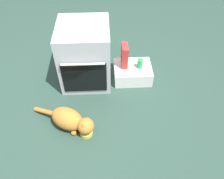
{
  "coord_description": "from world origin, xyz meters",
  "views": [
    {
      "loc": [
        0.22,
        -1.6,
        1.94
      ],
      "look_at": [
        0.29,
        0.02,
        0.25
      ],
      "focal_mm": 35.66,
      "sensor_mm": 36.0,
      "label": 1
    }
  ],
  "objects_px": {
    "oven": "(85,55)",
    "pantry_cabinet": "(133,72)",
    "food_bowl": "(86,132)",
    "cereal_box": "(125,56)",
    "soda_can": "(140,64)",
    "cat": "(71,120)"
  },
  "relations": [
    {
      "from": "pantry_cabinet",
      "to": "soda_can",
      "type": "height_order",
      "value": "soda_can"
    },
    {
      "from": "cereal_box",
      "to": "soda_can",
      "type": "relative_size",
      "value": 2.33
    },
    {
      "from": "pantry_cabinet",
      "to": "cereal_box",
      "type": "xyz_separation_m",
      "value": [
        -0.11,
        0.04,
        0.23
      ]
    },
    {
      "from": "oven",
      "to": "pantry_cabinet",
      "type": "height_order",
      "value": "oven"
    },
    {
      "from": "oven",
      "to": "cat",
      "type": "xyz_separation_m",
      "value": [
        -0.13,
        -0.75,
        -0.23
      ]
    },
    {
      "from": "cereal_box",
      "to": "oven",
      "type": "bearing_deg",
      "value": -178.0
    },
    {
      "from": "pantry_cabinet",
      "to": "food_bowl",
      "type": "xyz_separation_m",
      "value": [
        -0.55,
        -0.81,
        -0.06
      ]
    },
    {
      "from": "food_bowl",
      "to": "cat",
      "type": "distance_m",
      "value": 0.2
    },
    {
      "from": "oven",
      "to": "soda_can",
      "type": "relative_size",
      "value": 6.02
    },
    {
      "from": "food_bowl",
      "to": "cat",
      "type": "bearing_deg",
      "value": 150.4
    },
    {
      "from": "pantry_cabinet",
      "to": "soda_can",
      "type": "relative_size",
      "value": 3.76
    },
    {
      "from": "food_bowl",
      "to": "cereal_box",
      "type": "distance_m",
      "value": 1.01
    },
    {
      "from": "oven",
      "to": "cereal_box",
      "type": "distance_m",
      "value": 0.46
    },
    {
      "from": "pantry_cabinet",
      "to": "food_bowl",
      "type": "height_order",
      "value": "pantry_cabinet"
    },
    {
      "from": "soda_can",
      "to": "pantry_cabinet",
      "type": "bearing_deg",
      "value": 167.78
    },
    {
      "from": "oven",
      "to": "pantry_cabinet",
      "type": "distance_m",
      "value": 0.63
    },
    {
      "from": "oven",
      "to": "food_bowl",
      "type": "relative_size",
      "value": 5.61
    },
    {
      "from": "cat",
      "to": "food_bowl",
      "type": "bearing_deg",
      "value": -0.0
    },
    {
      "from": "food_bowl",
      "to": "cat",
      "type": "relative_size",
      "value": 0.19
    },
    {
      "from": "pantry_cabinet",
      "to": "soda_can",
      "type": "bearing_deg",
      "value": -12.22
    },
    {
      "from": "pantry_cabinet",
      "to": "soda_can",
      "type": "xyz_separation_m",
      "value": [
        0.08,
        -0.02,
        0.15
      ]
    },
    {
      "from": "pantry_cabinet",
      "to": "cat",
      "type": "relative_size",
      "value": 0.67
    }
  ]
}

